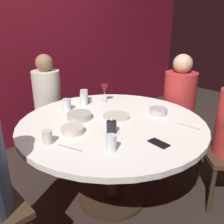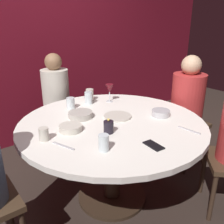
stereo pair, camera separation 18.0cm
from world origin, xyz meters
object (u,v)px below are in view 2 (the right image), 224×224
(bowl_small_white, at_px, (70,128))
(cup_by_right_diner, at_px, (71,103))
(dining_table, at_px, (112,136))
(cup_by_left_diner, at_px, (104,143))
(seated_diner_back, at_px, (56,94))
(seated_diner_right, at_px, (187,100))
(bowl_salad_center, at_px, (81,115))
(candle_holder, at_px, (109,127))
(cell_phone, at_px, (154,145))
(dinner_plate, at_px, (118,116))
(cup_near_candle, at_px, (44,134))
(bowl_serving_large, at_px, (161,113))
(cup_far_edge, at_px, (88,98))
(cup_center_front, at_px, (90,95))
(wine_glass, at_px, (109,89))

(bowl_small_white, distance_m, cup_by_right_diner, 0.48)
(dining_table, relative_size, cup_by_left_diner, 13.80)
(bowl_small_white, bearing_deg, seated_diner_back, 70.44)
(seated_diner_back, distance_m, seated_diner_right, 1.41)
(cup_by_left_diner, relative_size, cup_by_right_diner, 1.06)
(bowl_salad_center, bearing_deg, cup_by_right_diner, 80.37)
(candle_holder, height_order, cup_by_left_diner, candle_holder)
(cell_phone, bearing_deg, seated_diner_right, 29.46)
(dinner_plate, xyz_separation_m, bowl_small_white, (-0.44, 0.00, 0.02))
(cell_phone, relative_size, bowl_salad_center, 0.70)
(cell_phone, bearing_deg, bowl_small_white, 124.77)
(dinner_plate, height_order, cell_phone, dinner_plate)
(bowl_salad_center, xyz_separation_m, cup_near_candle, (-0.40, -0.20, 0.02))
(dining_table, height_order, cell_phone, cell_phone)
(dining_table, distance_m, cell_phone, 0.50)
(bowl_serving_large, bearing_deg, cup_by_left_diner, -166.03)
(cup_far_edge, bearing_deg, cup_by_left_diner, -116.50)
(seated_diner_right, height_order, bowl_salad_center, seated_diner_right)
(seated_diner_right, bearing_deg, seated_diner_back, -46.23)
(cell_phone, xyz_separation_m, cup_far_edge, (0.11, 0.95, 0.06))
(bowl_salad_center, height_order, cup_by_right_diner, cup_by_right_diner)
(candle_holder, distance_m, cell_phone, 0.35)
(dining_table, xyz_separation_m, candle_holder, (-0.14, -0.15, 0.18))
(dining_table, bearing_deg, bowl_serving_large, -21.03)
(bowl_serving_large, relative_size, cup_center_front, 1.30)
(bowl_small_white, bearing_deg, candle_holder, -43.96)
(seated_diner_right, bearing_deg, dining_table, 0.00)
(dinner_plate, relative_size, bowl_serving_large, 1.52)
(bowl_serving_large, bearing_deg, cup_near_candle, 169.46)
(seated_diner_back, xyz_separation_m, seated_diner_right, (0.97, -1.02, 0.01))
(dining_table, bearing_deg, cup_center_front, 75.14)
(candle_holder, bearing_deg, dining_table, 45.68)
(bowl_serving_large, distance_m, cup_center_front, 0.75)
(cup_near_candle, height_order, cup_center_front, cup_center_front)
(dinner_plate, xyz_separation_m, bowl_serving_large, (0.31, -0.20, 0.02))
(seated_diner_right, bearing_deg, cup_near_candle, -0.91)
(bowl_salad_center, bearing_deg, dinner_plate, -36.21)
(candle_holder, bearing_deg, cup_center_front, 67.45)
(bowl_serving_large, height_order, cup_by_right_diner, cup_by_right_diner)
(cup_center_front, relative_size, cup_far_edge, 0.98)
(cup_far_edge, bearing_deg, candle_holder, -110.01)
(candle_holder, bearing_deg, cup_near_candle, 157.28)
(dinner_plate, distance_m, bowl_small_white, 0.44)
(bowl_salad_center, bearing_deg, wine_glass, 22.32)
(cell_phone, bearing_deg, dining_table, 90.19)
(dining_table, relative_size, cup_far_edge, 12.43)
(dining_table, relative_size, cup_center_front, 12.70)
(wine_glass, height_order, bowl_salad_center, wine_glass)
(wine_glass, relative_size, bowl_salad_center, 0.88)
(bowl_serving_large, height_order, cup_center_front, cup_center_front)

